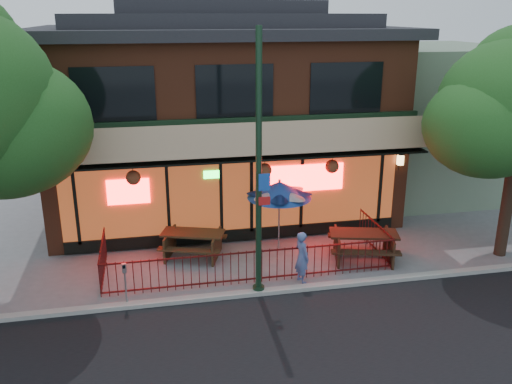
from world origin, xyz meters
TOP-DOWN VIEW (x-y plane):
  - ground at (0.00, 0.00)m, footprint 80.00×80.00m
  - curb at (0.00, -0.50)m, footprint 80.00×0.25m
  - restaurant_building at (0.00, 7.11)m, footprint 12.96×9.49m
  - neighbor_building at (9.00, 7.70)m, footprint 6.00×7.00m
  - patio_fence at (0.00, 0.50)m, footprint 8.44×2.62m
  - street_light at (0.00, -0.40)m, footprint 0.43×0.32m
  - picnic_table_left at (-1.52, 2.29)m, footprint 2.28×2.00m
  - picnic_table_right at (3.60, 1.05)m, footprint 2.40×2.05m
  - patio_umbrella at (1.25, 2.40)m, footprint 2.04×2.04m
  - pedestrian at (1.32, -0.01)m, footprint 0.51×0.64m
  - parking_meter_near at (-3.51, -0.40)m, footprint 0.12×0.11m

SIDE VIEW (x-z plane):
  - ground at x=0.00m, z-range 0.00..0.00m
  - curb at x=0.00m, z-range 0.00..0.12m
  - picnic_table_left at x=-1.52m, z-range 0.13..0.94m
  - picnic_table_right at x=3.60m, z-range 0.14..1.02m
  - patio_fence at x=0.00m, z-range 0.13..1.13m
  - pedestrian at x=1.32m, z-range 0.00..1.52m
  - parking_meter_near at x=-3.51m, z-range 0.21..1.43m
  - patio_umbrella at x=1.25m, z-range 0.82..3.15m
  - neighbor_building at x=9.00m, z-range 0.00..6.00m
  - street_light at x=0.00m, z-range -0.35..6.65m
  - restaurant_building at x=0.00m, z-range 0.10..8.15m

